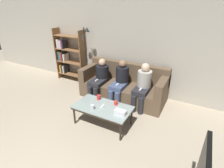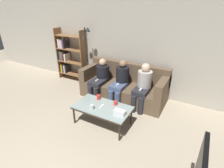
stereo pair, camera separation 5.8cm
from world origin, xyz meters
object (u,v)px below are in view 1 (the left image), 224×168
(game_remote, at_px, (103,106))
(seated_person_mid_right, at_px, (143,85))
(seated_person_left_end, at_px, (100,77))
(seated_person_mid_left, at_px, (120,81))
(couch, at_px, (124,86))
(standing_lamp, at_px, (86,52))
(cup_near_left, at_px, (92,107))
(cup_near_right, at_px, (116,103))
(cup_far_center, at_px, (99,97))
(coffee_table, at_px, (103,108))
(bookshelf, at_px, (67,56))
(tissue_box, at_px, (120,112))

(game_remote, distance_m, seated_person_mid_right, 1.17)
(seated_person_left_end, height_order, seated_person_mid_left, seated_person_mid_left)
(couch, bearing_deg, seated_person_mid_right, -19.68)
(game_remote, bearing_deg, standing_lamp, 134.49)
(game_remote, relative_size, seated_person_mid_left, 0.14)
(cup_near_left, relative_size, seated_person_left_end, 0.09)
(cup_near_right, relative_size, game_remote, 0.57)
(cup_near_right, bearing_deg, cup_far_center, 177.57)
(seated_person_mid_right, bearing_deg, standing_lamp, 169.50)
(cup_near_right, bearing_deg, coffee_table, -136.31)
(coffee_table, xyz_separation_m, bookshelf, (-2.23, 1.54, 0.41))
(couch, height_order, bookshelf, bookshelf)
(tissue_box, bearing_deg, couch, 112.02)
(couch, height_order, tissue_box, couch)
(seated_person_left_end, height_order, seated_person_mid_right, seated_person_mid_right)
(seated_person_left_end, relative_size, seated_person_mid_right, 0.94)
(seated_person_left_end, xyz_separation_m, seated_person_mid_left, (0.59, 0.02, 0.02))
(cup_near_left, height_order, cup_near_right, cup_near_left)
(cup_near_right, relative_size, cup_far_center, 0.81)
(standing_lamp, height_order, seated_person_mid_right, standing_lamp)
(couch, bearing_deg, standing_lamp, 173.95)
(bookshelf, relative_size, seated_person_mid_right, 1.50)
(game_remote, bearing_deg, bookshelf, 145.34)
(game_remote, height_order, standing_lamp, standing_lamp)
(cup_far_center, relative_size, game_remote, 0.70)
(seated_person_mid_left, bearing_deg, cup_far_center, -98.66)
(cup_near_right, bearing_deg, bookshelf, 151.05)
(seated_person_left_end, bearing_deg, tissue_box, -44.25)
(tissue_box, xyz_separation_m, seated_person_mid_left, (-0.54, 1.12, 0.10))
(cup_near_right, height_order, seated_person_mid_left, seated_person_mid_left)
(cup_near_right, height_order, standing_lamp, standing_lamp)
(bookshelf, bearing_deg, cup_near_right, -28.95)
(cup_near_left, relative_size, cup_far_center, 0.91)
(tissue_box, relative_size, standing_lamp, 0.13)
(cup_far_center, height_order, tissue_box, tissue_box)
(tissue_box, distance_m, standing_lamp, 2.41)
(tissue_box, distance_m, seated_person_mid_left, 1.24)
(cup_near_left, height_order, seated_person_mid_right, seated_person_mid_right)
(cup_near_left, xyz_separation_m, tissue_box, (0.57, 0.09, 0.00))
(cup_near_left, relative_size, tissue_box, 0.44)
(couch, xyz_separation_m, seated_person_mid_left, (0.00, -0.22, 0.25))
(cup_near_left, xyz_separation_m, cup_far_center, (-0.09, 0.38, 0.00))
(bookshelf, height_order, seated_person_left_end, bookshelf)
(cup_near_left, xyz_separation_m, bookshelf, (-2.10, 1.71, 0.33))
(seated_person_mid_right, bearing_deg, seated_person_left_end, -178.47)
(cup_near_left, height_order, seated_person_mid_left, seated_person_mid_left)
(seated_person_mid_right, bearing_deg, tissue_box, -92.25)
(game_remote, distance_m, seated_person_mid_left, 1.05)
(coffee_table, xyz_separation_m, standing_lamp, (-1.37, 1.40, 0.69))
(game_remote, bearing_deg, cup_near_right, 43.69)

